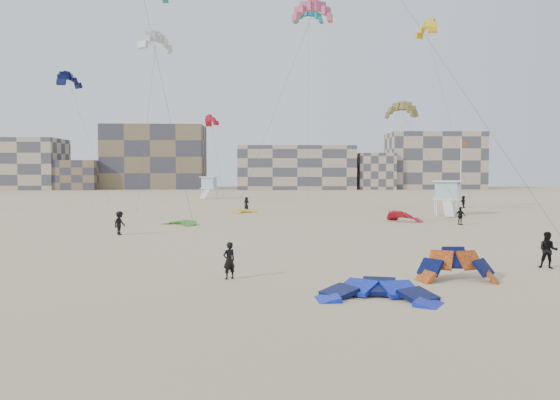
{
  "coord_description": "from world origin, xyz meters",
  "views": [
    {
      "loc": [
        0.56,
        -23.2,
        4.97
      ],
      "look_at": [
        1.53,
        6.0,
        3.44
      ],
      "focal_mm": 35.0,
      "sensor_mm": 36.0,
      "label": 1
    }
  ],
  "objects_px": {
    "kite_ground_orange": "(457,281)",
    "kitesurfer_main": "(229,260)",
    "kite_ground_blue": "(378,300)",
    "lifeguard_tower_near": "(446,198)"
  },
  "relations": [
    {
      "from": "kitesurfer_main",
      "to": "lifeguard_tower_near",
      "type": "relative_size",
      "value": 0.3
    },
    {
      "from": "kite_ground_orange",
      "to": "kitesurfer_main",
      "type": "bearing_deg",
      "value": 179.24
    },
    {
      "from": "kite_ground_orange",
      "to": "kitesurfer_main",
      "type": "height_order",
      "value": "kite_ground_orange"
    },
    {
      "from": "kitesurfer_main",
      "to": "kite_ground_orange",
      "type": "bearing_deg",
      "value": 140.55
    },
    {
      "from": "kitesurfer_main",
      "to": "kite_ground_blue",
      "type": "bearing_deg",
      "value": 109.68
    },
    {
      "from": "kitesurfer_main",
      "to": "lifeguard_tower_near",
      "type": "height_order",
      "value": "lifeguard_tower_near"
    },
    {
      "from": "kite_ground_orange",
      "to": "lifeguard_tower_near",
      "type": "relative_size",
      "value": 0.62
    },
    {
      "from": "kite_ground_orange",
      "to": "lifeguard_tower_near",
      "type": "height_order",
      "value": "lifeguard_tower_near"
    },
    {
      "from": "kite_ground_blue",
      "to": "kitesurfer_main",
      "type": "bearing_deg",
      "value": 159.0
    },
    {
      "from": "kite_ground_blue",
      "to": "kite_ground_orange",
      "type": "distance_m",
      "value": 5.58
    }
  ]
}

